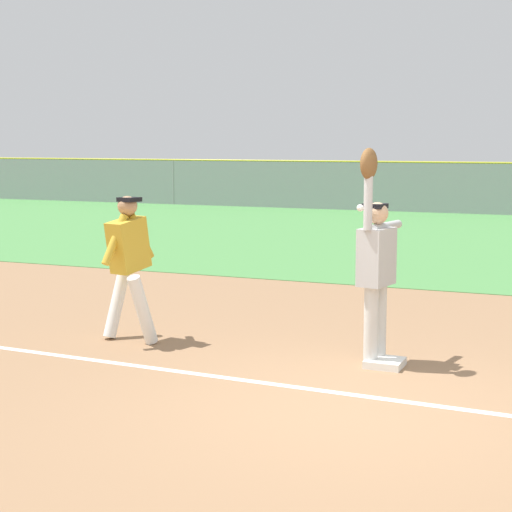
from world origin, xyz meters
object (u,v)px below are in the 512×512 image
object	(u,v)px
fielder	(376,260)
parked_car_red	(213,183)
baseball	(360,208)
parked_car_silver	(489,188)
runner	(129,258)
first_base	(385,363)
parked_car_blue	(343,186)

from	to	relation	value
fielder	parked_car_red	xyz separation A→B (m)	(-12.33, 22.20, -0.45)
baseball	parked_car_silver	bearing A→B (deg)	93.51
runner	baseball	bearing A→B (deg)	10.78
first_base	parked_car_silver	size ratio (longest dim) A/B	0.09
fielder	parked_car_silver	bearing A→B (deg)	-74.63
first_base	fielder	size ratio (longest dim) A/B	0.17
first_base	parked_car_blue	bearing A→B (deg)	107.50
first_base	fielder	bearing A→B (deg)	161.76
parked_car_red	parked_car_blue	bearing A→B (deg)	0.94
runner	parked_car_blue	world-z (taller)	runner
parked_car_red	parked_car_silver	size ratio (longest dim) A/B	1.02
first_base	runner	world-z (taller)	runner
fielder	baseball	xyz separation A→B (m)	(-0.12, -0.18, 0.55)
first_base	parked_car_red	xyz separation A→B (m)	(-12.46, 22.24, 0.63)
parked_car_blue	parked_car_silver	world-z (taller)	same
parked_car_red	parked_car_silver	world-z (taller)	same
runner	baseball	distance (m)	2.87
runner	baseball	world-z (taller)	runner
runner	parked_car_silver	world-z (taller)	runner
baseball	parked_car_silver	size ratio (longest dim) A/B	0.02
first_base	fielder	distance (m)	1.09
first_base	parked_car_silver	world-z (taller)	parked_car_silver
fielder	baseball	bearing A→B (deg)	66.54
runner	baseball	size ratio (longest dim) A/B	23.24
parked_car_blue	fielder	bearing A→B (deg)	-79.55
baseball	parked_car_red	bearing A→B (deg)	118.60
fielder	parked_car_red	bearing A→B (deg)	-49.44
parked_car_blue	parked_car_silver	size ratio (longest dim) A/B	1.04
first_base	parked_car_blue	distance (m)	23.02
baseball	parked_car_blue	size ratio (longest dim) A/B	0.02
first_base	parked_car_silver	bearing A→B (deg)	94.18
runner	parked_car_blue	xyz separation A→B (m)	(-3.87, 22.01, -0.32)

